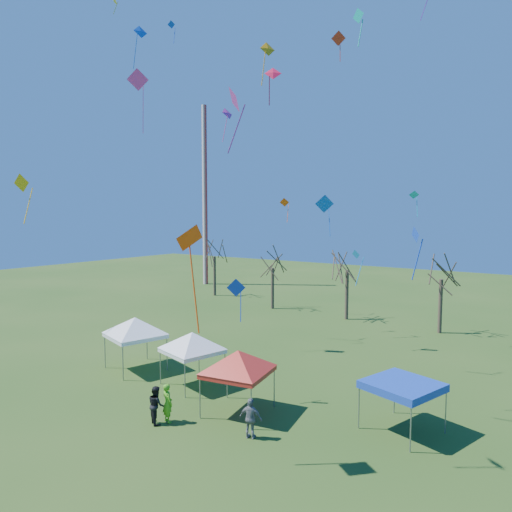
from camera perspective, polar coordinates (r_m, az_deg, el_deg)
The scene contains 31 objects.
ground at distance 23.11m, azimuth -8.77°, elevation -19.78°, with size 140.00×140.00×0.00m, color #264817.
radio_mast at distance 65.06m, azimuth -6.41°, elevation 7.47°, with size 0.70×0.70×25.00m, color silver.
tree_0 at distance 55.42m, azimuth -5.22°, elevation 1.70°, with size 3.83×3.83×8.44m.
tree_1 at distance 47.34m, azimuth 2.10°, elevation 0.31°, with size 3.42×3.42×7.54m.
tree_2 at distance 43.16m, azimuth 11.37°, elevation 0.42°, with size 3.71×3.71×8.18m.
tree_3 at distance 40.32m, azimuth 22.22°, elevation -0.47°, with size 3.59×3.59×7.91m.
tent_white_west at distance 29.89m, azimuth -14.89°, elevation -7.85°, with size 4.17×4.17×3.85m.
tent_white_mid at distance 26.59m, azimuth -7.99°, elevation -9.86°, with size 3.90×3.90×3.55m.
tent_red at distance 22.78m, azimuth -2.26°, elevation -12.20°, with size 4.06×4.06×3.63m.
tent_blue at distance 22.21m, azimuth 17.84°, elevation -15.23°, with size 3.61×3.61×2.26m.
person_dark at distance 22.87m, azimuth -12.37°, elevation -17.70°, with size 0.86×0.67×1.77m, color black.
person_grey at distance 21.05m, azimuth -0.66°, elevation -19.64°, with size 1.04×0.43×1.77m, color slate.
person_green at distance 22.86m, azimuth -11.01°, elevation -17.58°, with size 0.67×0.44×1.84m, color #4FAE1B.
kite_2 at distance 46.61m, azimuth -3.59°, elevation 17.37°, with size 0.95×1.45×3.39m.
kite_11 at distance 33.28m, azimuth 8.55°, elevation 6.46°, with size 1.41×1.21×3.01m.
kite_24 at distance 30.20m, azimuth 1.45°, elevation 24.41°, with size 0.88×1.07×2.62m.
kite_5 at distance 17.44m, azimuth -8.37°, elevation 2.16°, with size 1.02×1.41×4.28m.
kite_17 at distance 23.98m, azimuth 19.38°, elevation 2.38°, with size 0.73×0.82×2.68m.
kite_1 at distance 23.58m, azimuth -2.49°, elevation -4.02°, with size 0.94×0.76×2.25m.
kite_7 at distance 40.16m, azimuth -14.26°, elevation 25.48°, with size 1.01×1.23×3.30m.
kite_8 at distance 35.36m, azimuth -14.55°, elevation 20.52°, with size 1.58×1.50×4.51m.
kite_19 at distance 35.90m, azimuth 19.16°, elevation 7.17°, with size 0.90×0.79×1.97m.
kite_18 at distance 30.08m, azimuth 12.72°, elevation 27.16°, with size 0.87×0.51×2.22m.
kite_15 at distance 31.39m, azimuth 10.27°, elevation 25.15°, with size 0.93×0.72×1.86m.
kite_25 at distance 22.76m, azimuth 2.12°, elevation 21.81°, with size 0.97×0.89×1.79m.
kite_27 at distance 18.39m, azimuth -2.62°, elevation 18.91°, with size 1.10×1.10×2.60m.
kite_21 at distance 42.58m, azimuth -10.50°, elevation 26.46°, with size 0.70×0.62×1.90m.
kite_22 at distance 37.37m, azimuth 12.44°, elevation 0.06°, with size 1.03×0.91×2.87m.
kite_14 at distance 32.51m, azimuth -27.20°, elevation 8.07°, with size 1.24×0.87×3.19m.
kite_20 at distance 40.43m, azimuth -17.22°, elevation 28.12°, with size 0.71×0.64×1.33m.
kite_13 at distance 43.41m, azimuth 3.60°, elevation 6.67°, with size 1.01×0.80×2.34m.
Camera 1 is at (14.45, -15.23, 9.67)m, focal length 32.00 mm.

